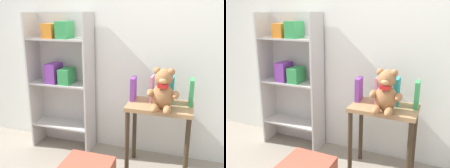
% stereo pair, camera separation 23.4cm
% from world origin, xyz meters
% --- Properties ---
extents(wall_back, '(4.80, 0.06, 2.50)m').
position_xyz_m(wall_back, '(0.00, 1.35, 1.25)').
color(wall_back, silver).
rests_on(wall_back, ground_plane).
extents(bookshelf_side, '(0.66, 0.27, 1.45)m').
position_xyz_m(bookshelf_side, '(-0.99, 1.21, 0.81)').
color(bookshelf_side, '#BCB7B2').
rests_on(bookshelf_side, ground_plane).
extents(display_table, '(0.57, 0.36, 0.66)m').
position_xyz_m(display_table, '(0.07, 1.01, 0.53)').
color(display_table, '#9E754C').
rests_on(display_table, ground_plane).
extents(teddy_bear, '(0.27, 0.25, 0.35)m').
position_xyz_m(teddy_bear, '(0.10, 0.90, 0.82)').
color(teddy_bear, '#99663D').
rests_on(teddy_bear, display_table).
extents(book_standing_purple, '(0.04, 0.14, 0.21)m').
position_xyz_m(book_standing_purple, '(-0.18, 1.07, 0.77)').
color(book_standing_purple, purple).
rests_on(book_standing_purple, display_table).
extents(book_standing_pink, '(0.02, 0.12, 0.24)m').
position_xyz_m(book_standing_pink, '(-0.01, 1.08, 0.78)').
color(book_standing_pink, '#D17093').
rests_on(book_standing_pink, display_table).
extents(book_standing_teal, '(0.04, 0.12, 0.24)m').
position_xyz_m(book_standing_teal, '(0.16, 1.08, 0.78)').
color(book_standing_teal, teal).
rests_on(book_standing_teal, display_table).
extents(book_standing_green, '(0.04, 0.13, 0.23)m').
position_xyz_m(book_standing_green, '(0.33, 1.08, 0.78)').
color(book_standing_green, '#33934C').
rests_on(book_standing_green, display_table).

